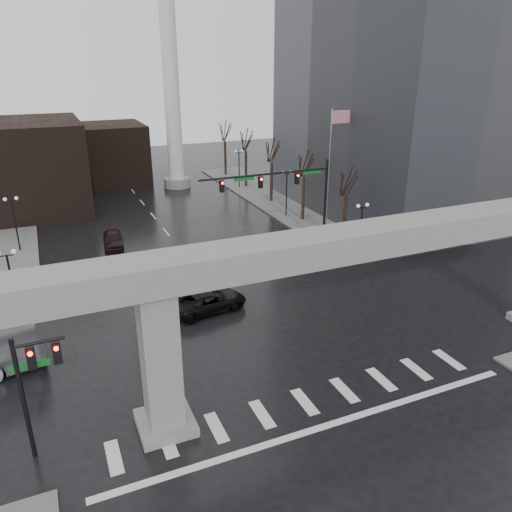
# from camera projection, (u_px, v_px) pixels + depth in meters

# --- Properties ---
(ground) EXTENTS (160.00, 160.00, 0.00)m
(ground) POSITION_uv_depth(u_px,v_px,m) (296.00, 391.00, 26.49)
(ground) COLOR black
(ground) RESTS_ON ground
(sidewalk_ne) EXTENTS (28.00, 36.00, 0.15)m
(sidewalk_ne) POSITION_uv_depth(u_px,v_px,m) (343.00, 188.00, 66.71)
(sidewalk_ne) COLOR slate
(sidewalk_ne) RESTS_ON ground
(elevated_guideway) EXTENTS (48.00, 2.60, 8.70)m
(elevated_guideway) POSITION_uv_depth(u_px,v_px,m) (323.00, 268.00, 24.39)
(elevated_guideway) COLOR gray
(elevated_guideway) RESTS_ON ground
(office_tower) EXTENTS (22.00, 26.00, 42.00)m
(office_tower) POSITION_uv_depth(u_px,v_px,m) (426.00, 9.00, 51.14)
(office_tower) COLOR #5C5C60
(office_tower) RESTS_ON ground
(building_far_left) EXTENTS (16.00, 14.00, 10.00)m
(building_far_left) POSITION_uv_depth(u_px,v_px,m) (8.00, 168.00, 55.19)
(building_far_left) COLOR black
(building_far_left) RESTS_ON ground
(building_far_mid) EXTENTS (10.00, 10.00, 8.00)m
(building_far_mid) POSITION_uv_depth(u_px,v_px,m) (107.00, 154.00, 68.51)
(building_far_mid) COLOR black
(building_far_mid) RESTS_ON ground
(smokestack) EXTENTS (3.60, 3.60, 30.00)m
(smokestack) POSITION_uv_depth(u_px,v_px,m) (171.00, 83.00, 62.88)
(smokestack) COLOR silver
(smokestack) RESTS_ON ground
(signal_mast_arm) EXTENTS (12.12, 0.43, 8.00)m
(signal_mast_arm) POSITION_uv_depth(u_px,v_px,m) (289.00, 187.00, 43.64)
(signal_mast_arm) COLOR black
(signal_mast_arm) RESTS_ON ground
(signal_left_pole) EXTENTS (2.30, 0.30, 6.00)m
(signal_left_pole) POSITION_uv_depth(u_px,v_px,m) (33.00, 376.00, 20.87)
(signal_left_pole) COLOR black
(signal_left_pole) RESTS_ON ground
(flagpole_assembly) EXTENTS (2.06, 0.12, 12.00)m
(flagpole_assembly) POSITION_uv_depth(u_px,v_px,m) (332.00, 156.00, 48.06)
(flagpole_assembly) COLOR silver
(flagpole_assembly) RESTS_ON ground
(lamp_right_0) EXTENTS (1.22, 0.32, 5.11)m
(lamp_right_0) POSITION_uv_depth(u_px,v_px,m) (361.00, 222.00, 42.10)
(lamp_right_0) COLOR black
(lamp_right_0) RESTS_ON ground
(lamp_right_1) EXTENTS (1.22, 0.32, 5.11)m
(lamp_right_1) POSITION_uv_depth(u_px,v_px,m) (287.00, 186.00, 54.02)
(lamp_right_1) COLOR black
(lamp_right_1) RESTS_ON ground
(lamp_right_2) EXTENTS (1.22, 0.32, 5.11)m
(lamp_right_2) POSITION_uv_depth(u_px,v_px,m) (239.00, 162.00, 65.93)
(lamp_right_2) COLOR black
(lamp_right_2) RESTS_ON ground
(lamp_left_0) EXTENTS (1.22, 0.32, 5.11)m
(lamp_left_0) POSITION_uv_depth(u_px,v_px,m) (10.00, 274.00, 32.12)
(lamp_left_0) COLOR black
(lamp_left_0) RESTS_ON ground
(lamp_left_1) EXTENTS (1.22, 0.32, 5.11)m
(lamp_left_1) POSITION_uv_depth(u_px,v_px,m) (14.00, 215.00, 44.03)
(lamp_left_1) COLOR black
(lamp_left_1) RESTS_ON ground
(lamp_left_2) EXTENTS (1.22, 0.32, 5.11)m
(lamp_left_2) POSITION_uv_depth(u_px,v_px,m) (16.00, 181.00, 55.95)
(lamp_left_2) COLOR black
(lamp_left_2) RESTS_ON ground
(tree_right_0) EXTENTS (1.09, 1.58, 7.50)m
(tree_right_0) POSITION_uv_depth(u_px,v_px,m) (345.00, 216.00, 46.16)
(tree_right_0) COLOR black
(tree_right_0) RESTS_ON ground
(tree_right_1) EXTENTS (1.09, 1.61, 7.67)m
(tree_right_1) POSITION_uv_depth(u_px,v_px,m) (304.00, 195.00, 52.94)
(tree_right_1) COLOR black
(tree_right_1) RESTS_ON ground
(tree_right_2) EXTENTS (1.10, 1.63, 7.85)m
(tree_right_2) POSITION_uv_depth(u_px,v_px,m) (272.00, 178.00, 59.73)
(tree_right_2) COLOR black
(tree_right_2) RESTS_ON ground
(tree_right_3) EXTENTS (1.11, 1.66, 8.02)m
(tree_right_3) POSITION_uv_depth(u_px,v_px,m) (246.00, 165.00, 66.51)
(tree_right_3) COLOR black
(tree_right_3) RESTS_ON ground
(tree_right_4) EXTENTS (1.12, 1.69, 8.19)m
(tree_right_4) POSITION_uv_depth(u_px,v_px,m) (225.00, 155.00, 73.30)
(tree_right_4) COLOR black
(tree_right_4) RESTS_ON ground
(pickup_truck) EXTENTS (5.61, 3.19, 1.48)m
(pickup_truck) POSITION_uv_depth(u_px,v_px,m) (209.00, 301.00, 34.54)
(pickup_truck) COLOR black
(pickup_truck) RESTS_ON ground
(far_car) EXTENTS (2.18, 4.48, 1.47)m
(far_car) POSITION_uv_depth(u_px,v_px,m) (113.00, 239.00, 46.22)
(far_car) COLOR black
(far_car) RESTS_ON ground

